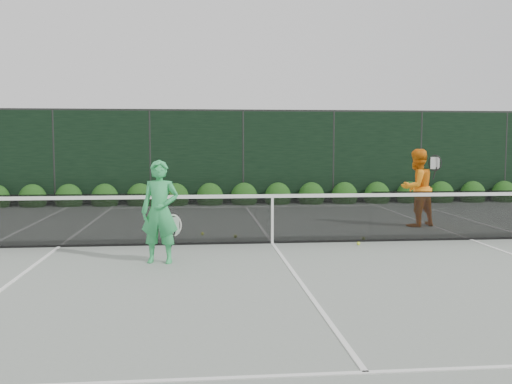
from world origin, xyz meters
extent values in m
plane|color=gray|center=(0.00, 0.00, 0.00)|extent=(80.00, 80.00, 0.00)
cube|color=black|center=(-4.20, 0.00, 0.51)|extent=(4.40, 0.01, 1.02)
cube|color=black|center=(0.00, 0.00, 0.48)|extent=(4.00, 0.01, 0.96)
cube|color=black|center=(4.20, 0.00, 0.51)|extent=(4.40, 0.01, 1.02)
cube|color=white|center=(0.00, 0.00, 0.94)|extent=(12.80, 0.03, 0.07)
cube|color=black|center=(0.00, 0.00, 0.02)|extent=(12.80, 0.02, 0.04)
cube|color=white|center=(0.00, 0.00, 0.46)|extent=(0.05, 0.03, 0.91)
imported|color=#35B460|center=(-2.08, -1.60, 0.85)|extent=(0.68, 0.51, 1.71)
torus|color=silver|center=(-1.88, -1.50, 0.61)|extent=(0.30, 0.08, 0.30)
cylinder|color=black|center=(-1.88, -1.50, 0.37)|extent=(0.10, 0.03, 0.30)
imported|color=orange|center=(3.71, 1.96, 0.92)|extent=(1.10, 1.00, 1.84)
torus|color=black|center=(4.06, 1.76, 1.52)|extent=(0.29, 0.15, 0.30)
cylinder|color=black|center=(4.06, 1.76, 1.28)|extent=(0.10, 0.03, 0.30)
cube|color=white|center=(-4.12, 0.00, 0.01)|extent=(0.06, 23.77, 0.01)
cube|color=white|center=(4.12, 0.00, 0.01)|extent=(0.06, 23.77, 0.01)
cube|color=white|center=(0.00, 11.88, 0.01)|extent=(11.03, 0.06, 0.01)
cube|color=white|center=(0.00, 6.40, 0.01)|extent=(8.23, 0.06, 0.01)
cube|color=white|center=(0.00, -6.40, 0.01)|extent=(8.23, 0.06, 0.01)
cube|color=white|center=(0.00, 0.00, 0.01)|extent=(0.06, 12.80, 0.01)
cube|color=black|center=(0.00, 7.50, 1.50)|extent=(32.00, 0.06, 3.00)
cube|color=#262826|center=(0.00, 7.50, 3.03)|extent=(32.00, 0.06, 0.06)
cylinder|color=#262826|center=(-6.00, 7.50, 1.50)|extent=(0.08, 0.08, 3.00)
cylinder|color=#262826|center=(-3.00, 7.50, 1.50)|extent=(0.08, 0.08, 3.00)
cylinder|color=#262826|center=(0.00, 7.50, 1.50)|extent=(0.08, 0.08, 3.00)
cylinder|color=#262826|center=(3.00, 7.50, 1.50)|extent=(0.08, 0.08, 3.00)
cylinder|color=#262826|center=(6.00, 7.50, 1.50)|extent=(0.08, 0.08, 3.00)
cylinder|color=#262826|center=(9.00, 7.50, 1.50)|extent=(0.08, 0.08, 3.00)
ellipsoid|color=#14340E|center=(-6.60, 7.15, 0.23)|extent=(0.86, 0.65, 0.94)
ellipsoid|color=#14340E|center=(-5.50, 7.15, 0.23)|extent=(0.86, 0.65, 0.94)
ellipsoid|color=#14340E|center=(-4.40, 7.15, 0.23)|extent=(0.86, 0.65, 0.94)
ellipsoid|color=#14340E|center=(-3.30, 7.15, 0.23)|extent=(0.86, 0.65, 0.94)
ellipsoid|color=#14340E|center=(-2.20, 7.15, 0.23)|extent=(0.86, 0.65, 0.94)
ellipsoid|color=#14340E|center=(-1.10, 7.15, 0.23)|extent=(0.86, 0.65, 0.94)
ellipsoid|color=#14340E|center=(0.00, 7.15, 0.23)|extent=(0.86, 0.65, 0.94)
ellipsoid|color=#14340E|center=(1.10, 7.15, 0.23)|extent=(0.86, 0.65, 0.94)
ellipsoid|color=#14340E|center=(2.20, 7.15, 0.23)|extent=(0.86, 0.65, 0.94)
ellipsoid|color=#14340E|center=(3.30, 7.15, 0.23)|extent=(0.86, 0.65, 0.94)
ellipsoid|color=#14340E|center=(4.40, 7.15, 0.23)|extent=(0.86, 0.65, 0.94)
ellipsoid|color=#14340E|center=(5.50, 7.15, 0.23)|extent=(0.86, 0.65, 0.94)
ellipsoid|color=#14340E|center=(6.60, 7.15, 0.23)|extent=(0.86, 0.65, 0.94)
ellipsoid|color=#14340E|center=(7.70, 7.15, 0.23)|extent=(0.86, 0.65, 0.94)
ellipsoid|color=#14340E|center=(8.80, 7.15, 0.23)|extent=(0.86, 0.65, 0.94)
sphere|color=#DCF636|center=(1.65, -0.37, 0.03)|extent=(0.07, 0.07, 0.07)
sphere|color=#DCF636|center=(1.91, 0.20, 0.03)|extent=(0.07, 0.07, 0.07)
sphere|color=#DCF636|center=(-1.38, 1.15, 0.03)|extent=(0.07, 0.07, 0.07)
sphere|color=#DCF636|center=(-0.69, 0.73, 0.03)|extent=(0.07, 0.07, 0.07)
camera|label=1|loc=(-1.42, -11.07, 2.00)|focal=40.00mm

